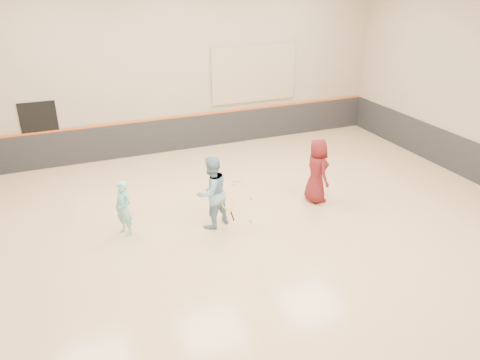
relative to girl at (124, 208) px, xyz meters
name	(u,v)px	position (x,y,z in m)	size (l,w,h in m)	color
room	(247,199)	(2.84, -0.87, 0.12)	(15.04, 12.04, 6.22)	tan
wainscot_back	(181,134)	(2.84, 5.10, -0.09)	(14.90, 0.04, 1.20)	#232326
wainscot_right	(475,163)	(10.31, -0.87, -0.09)	(0.04, 11.90, 1.20)	#232326
accent_stripe	(180,117)	(2.84, 5.09, 0.53)	(14.90, 0.03, 0.06)	#D85914
acoustic_panel	(254,74)	(5.64, 5.08, 1.81)	(3.20, 0.08, 2.00)	tan
doorway	(42,136)	(-1.66, 5.11, 0.41)	(1.10, 0.05, 2.20)	black
girl	(124,208)	(0.00, 0.00, 0.00)	(0.50, 0.33, 1.38)	#7AD4D1
instructor	(212,192)	(2.08, -0.43, 0.24)	(0.90, 0.70, 1.86)	#7EABC4
young_man	(317,171)	(5.20, -0.20, 0.21)	(0.88, 0.57, 1.81)	maroon
held_racket	(228,203)	(2.40, -0.72, 0.01)	(0.56, 0.56, 0.56)	#CCDB30
spare_racket	(237,182)	(3.59, 1.63, -0.63)	(0.72, 0.72, 0.12)	#C1E432
ball_under_racket	(251,221)	(3.04, -0.64, -0.66)	(0.07, 0.07, 0.07)	#C3E134
ball_in_hand	(324,164)	(5.31, -0.37, 0.45)	(0.07, 0.07, 0.07)	#C8E134
ball_beside_spare	(251,198)	(3.56, 0.52, -0.66)	(0.07, 0.07, 0.07)	gold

